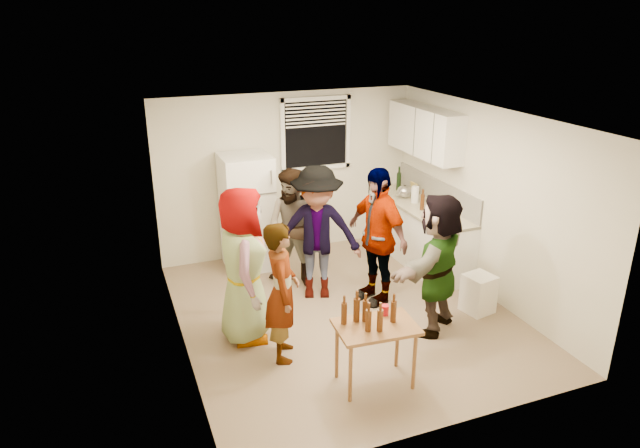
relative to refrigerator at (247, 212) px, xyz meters
name	(u,v)px	position (x,y,z in m)	size (l,w,h in m)	color
room	(345,314)	(0.75, -1.88, -0.85)	(4.00, 4.50, 2.50)	beige
window	(316,134)	(1.20, 0.33, 1.00)	(1.12, 0.10, 1.06)	white
refrigerator	(247,212)	(0.00, 0.00, 0.00)	(0.70, 0.70, 1.70)	white
counter_lower	(418,234)	(2.45, -0.73, -0.42)	(0.60, 2.20, 0.86)	white
countertop	(419,206)	(2.45, -0.73, 0.03)	(0.64, 2.22, 0.04)	#C2B89B
backsplash	(437,191)	(2.74, -0.73, 0.23)	(0.03, 2.20, 0.36)	#B8B3A9
upper_cabinets	(425,131)	(2.58, -0.53, 1.10)	(0.34, 1.60, 0.70)	white
kettle	(404,197)	(2.40, -0.35, 0.05)	(0.26, 0.21, 0.21)	silver
paper_towel	(415,202)	(2.43, -0.62, 0.05)	(0.11, 0.11, 0.25)	white
wine_bottle	(398,190)	(2.50, 0.02, 0.05)	(0.07, 0.07, 0.29)	black
beer_bottle_counter	(422,210)	(2.35, -0.96, 0.05)	(0.06, 0.06, 0.23)	#47230C
blue_cup	(441,224)	(2.29, -1.58, 0.05)	(0.09, 0.09, 0.12)	#1145B6
picture_frame	(415,188)	(2.67, -0.19, 0.13)	(0.02, 0.20, 0.17)	tan
trash_bin	(478,293)	(2.36, -2.42, -0.60)	(0.34, 0.34, 0.50)	white
serving_table	(374,382)	(0.46, -3.29, -0.85)	(0.81, 0.54, 0.68)	brown
beer_bottle_table	(356,321)	(0.31, -3.14, -0.17)	(0.07, 0.07, 0.25)	#47230C
red_cup	(385,315)	(0.64, -3.13, -0.17)	(0.08, 0.08, 0.11)	#B11219
guest_grey	(247,336)	(-0.54, -1.94, -0.85)	(0.90, 1.84, 0.58)	gray
guest_stripe	(284,355)	(-0.26, -2.47, -0.85)	(0.58, 1.58, 0.38)	#141933
guest_back_left	(295,283)	(0.45, -0.82, -0.85)	(0.80, 1.65, 0.63)	brown
guest_back_right	(317,295)	(0.61, -1.26, -0.85)	(1.16, 1.80, 0.67)	#46454B
guest_black	(374,299)	(1.28, -1.65, -0.85)	(1.06, 1.81, 0.44)	black
guest_orange	(432,327)	(1.61, -2.56, -0.85)	(1.58, 1.71, 0.50)	#BA703C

